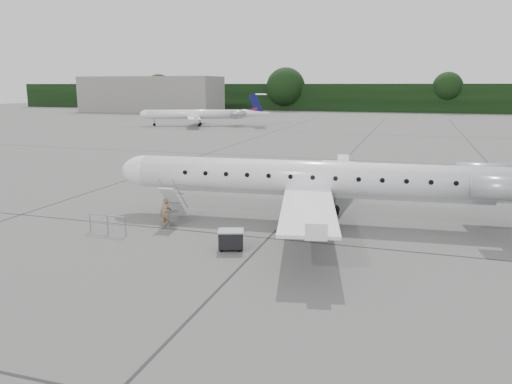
% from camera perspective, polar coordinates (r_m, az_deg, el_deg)
% --- Properties ---
extents(ground, '(320.00, 320.00, 0.00)m').
position_cam_1_polar(ground, '(21.72, 8.46, -8.70)').
color(ground, slate).
rests_on(ground, ground).
extents(treeline, '(260.00, 4.00, 8.00)m').
position_cam_1_polar(treeline, '(150.16, 16.73, 10.24)').
color(treeline, black).
rests_on(treeline, ground).
extents(terminal_building, '(40.00, 14.00, 10.00)m').
position_cam_1_polar(terminal_building, '(149.23, -11.90, 10.87)').
color(terminal_building, gray).
rests_on(terminal_building, ground).
extents(main_regional_jet, '(28.47, 21.61, 6.90)m').
position_cam_1_polar(main_regional_jet, '(28.48, 7.03, 3.51)').
color(main_regional_jet, white).
rests_on(main_regional_jet, ground).
extents(airstair, '(1.03, 2.22, 2.16)m').
position_cam_1_polar(airstair, '(28.81, -9.35, -1.26)').
color(airstair, white).
rests_on(airstair, ground).
extents(passenger, '(0.63, 0.44, 1.64)m').
position_cam_1_polar(passenger, '(27.77, -10.28, -2.35)').
color(passenger, '#876649').
rests_on(passenger, ground).
extents(safety_railing, '(2.20, 0.15, 1.00)m').
position_cam_1_polar(safety_railing, '(27.34, -16.60, -3.61)').
color(safety_railing, gray).
rests_on(safety_railing, ground).
extents(baggage_cart, '(1.40, 1.26, 1.00)m').
position_cam_1_polar(baggage_cart, '(23.81, -2.88, -5.42)').
color(baggage_cart, black).
rests_on(baggage_cart, ground).
extents(bg_regional_left, '(27.60, 23.67, 6.11)m').
position_cam_1_polar(bg_regional_left, '(96.70, -6.98, 9.32)').
color(bg_regional_left, white).
rests_on(bg_regional_left, ground).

